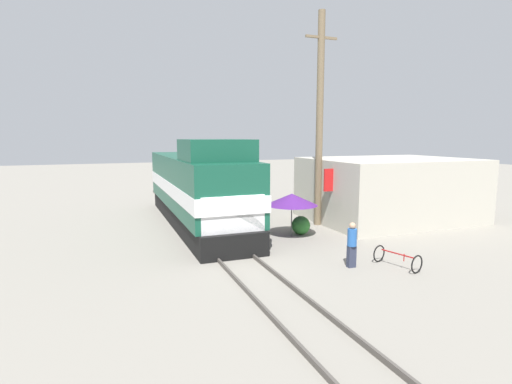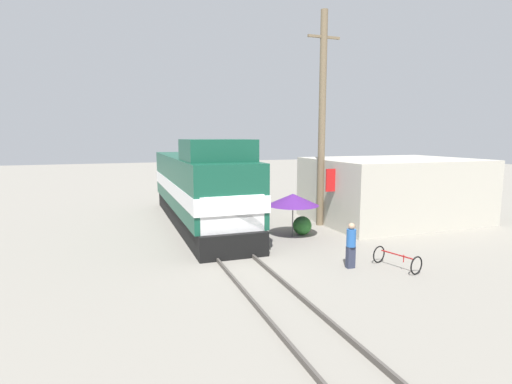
% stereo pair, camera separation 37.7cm
% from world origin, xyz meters
% --- Properties ---
extents(ground_plane, '(120.00, 120.00, 0.00)m').
position_xyz_m(ground_plane, '(0.00, 0.00, 0.00)').
color(ground_plane, gray).
extents(rail_near, '(0.08, 39.41, 0.15)m').
position_xyz_m(rail_near, '(-0.72, 0.00, 0.07)').
color(rail_near, '#4C4742').
rests_on(rail_near, ground_plane).
extents(rail_far, '(0.08, 39.41, 0.15)m').
position_xyz_m(rail_far, '(0.72, 0.00, 0.07)').
color(rail_far, '#4C4742').
rests_on(rail_far, ground_plane).
extents(locomotive, '(3.09, 13.84, 4.63)m').
position_xyz_m(locomotive, '(0.00, 5.42, 1.99)').
color(locomotive, black).
rests_on(locomotive, ground_plane).
extents(utility_pole, '(1.80, 0.37, 11.10)m').
position_xyz_m(utility_pole, '(6.09, 3.33, 5.62)').
color(utility_pole, '#726047').
rests_on(utility_pole, ground_plane).
extents(vendor_umbrella, '(2.46, 2.46, 2.08)m').
position_xyz_m(vendor_umbrella, '(3.61, 1.46, 1.80)').
color(vendor_umbrella, '#4C4C4C').
rests_on(vendor_umbrella, ground_plane).
extents(billboard_sign, '(2.15, 0.12, 3.14)m').
position_xyz_m(billboard_sign, '(6.79, 2.10, 2.37)').
color(billboard_sign, '#595959').
rests_on(billboard_sign, ground_plane).
extents(shrub_cluster, '(0.91, 0.91, 0.91)m').
position_xyz_m(shrub_cluster, '(4.22, 1.67, 0.46)').
color(shrub_cluster, '#2D722D').
rests_on(shrub_cluster, ground_plane).
extents(person_bystander, '(0.34, 0.34, 1.67)m').
position_xyz_m(person_bystander, '(3.68, -3.39, 0.90)').
color(person_bystander, '#2D3347').
rests_on(person_bystander, ground_plane).
extents(bicycle, '(1.05, 1.75, 0.66)m').
position_xyz_m(bicycle, '(5.23, -4.02, 0.34)').
color(bicycle, black).
rests_on(bicycle, ground_plane).
extents(building_block_distant, '(8.78, 6.71, 3.51)m').
position_xyz_m(building_block_distant, '(10.61, 3.17, 1.75)').
color(building_block_distant, '#B7B2A3').
rests_on(building_block_distant, ground_plane).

